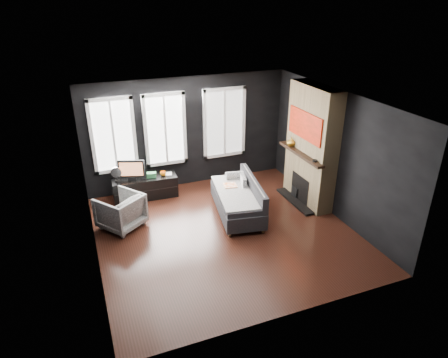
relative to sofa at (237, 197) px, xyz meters
name	(u,v)px	position (x,y,z in m)	size (l,w,h in m)	color
floor	(225,232)	(-0.52, -0.60, -0.40)	(5.00, 5.00, 0.00)	black
ceiling	(225,102)	(-0.52, -0.60, 2.30)	(5.00, 5.00, 0.00)	white
wall_back	(187,133)	(-0.52, 1.90, 0.95)	(5.00, 0.02, 2.70)	black
wall_left	(88,194)	(-3.02, -0.60, 0.95)	(0.02, 5.00, 2.70)	black
wall_right	(335,154)	(1.98, -0.60, 0.95)	(0.02, 5.00, 2.70)	black
windows	(167,92)	(-0.97, 1.86, 1.98)	(4.00, 0.16, 1.76)	white
fireplace	(311,146)	(1.78, 0.00, 0.95)	(0.70, 1.62, 2.70)	#93724C
sofa	(237,197)	(0.00, 0.00, 0.00)	(0.94, 1.87, 0.81)	black
stripe_pillow	(243,184)	(0.25, 0.24, 0.18)	(0.08, 0.35, 0.35)	gray
armchair	(120,210)	(-2.44, 0.38, 0.00)	(0.78, 0.73, 0.81)	silver
media_console	(145,188)	(-1.72, 1.50, -0.15)	(1.49, 0.47, 0.51)	black
monitor	(131,169)	(-1.99, 1.52, 0.38)	(0.61, 0.13, 0.54)	black
desk_fan	(117,174)	(-2.33, 1.55, 0.29)	(0.25, 0.25, 0.36)	gray
mug	(163,173)	(-1.28, 1.47, 0.18)	(0.14, 0.11, 0.14)	orange
book	(165,170)	(-1.21, 1.52, 0.21)	(0.15, 0.02, 0.20)	#B0A38B
storage_box	(151,175)	(-1.55, 1.48, 0.17)	(0.22, 0.14, 0.12)	#337B45
mantel_vase	(291,142)	(1.53, 0.45, 0.93)	(0.20, 0.21, 0.20)	gold
mantel_clock	(315,161)	(1.53, -0.55, 0.84)	(0.11, 0.11, 0.04)	black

